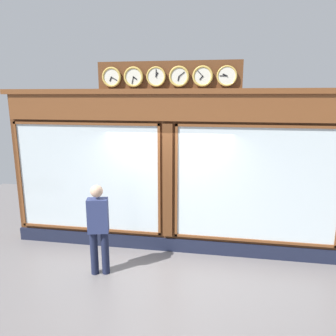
{
  "coord_description": "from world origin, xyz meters",
  "views": [
    {
      "loc": [
        -1.05,
        6.14,
        3.19
      ],
      "look_at": [
        0.0,
        0.0,
        1.79
      ],
      "focal_mm": 34.05,
      "sensor_mm": 36.0,
      "label": 1
    }
  ],
  "objects": [
    {
      "name": "pedestrian",
      "position": [
        1.08,
        1.1,
        0.93
      ],
      "size": [
        0.4,
        0.3,
        1.69
      ],
      "color": "#191E38",
      "rests_on": "ground_plane"
    },
    {
      "name": "shop_facade",
      "position": [
        0.0,
        -0.12,
        1.7
      ],
      "size": [
        6.94,
        0.42,
        3.85
      ],
      "color": "#5B3319",
      "rests_on": "ground_plane"
    }
  ]
}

